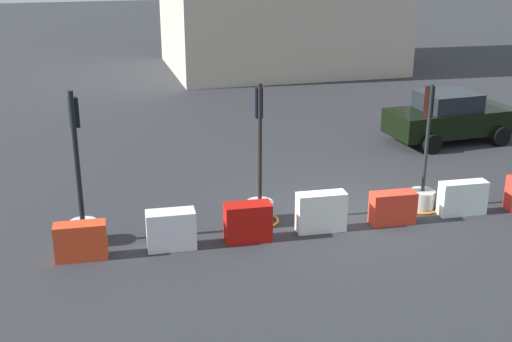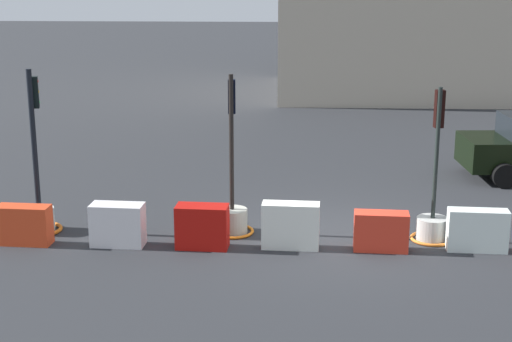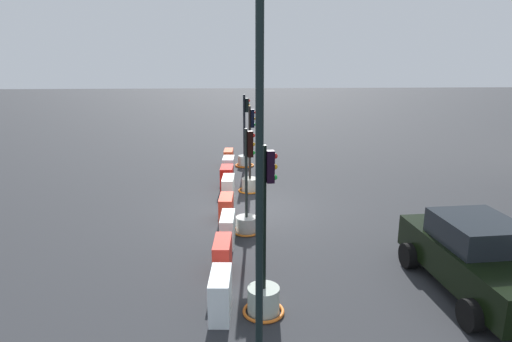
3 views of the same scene
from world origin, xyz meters
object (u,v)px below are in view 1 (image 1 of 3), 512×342
(construction_barrier_5, at_px, (463,198))
(traffic_light_1, at_px, (260,203))
(construction_barrier_2, at_px, (248,222))
(car_black_sedan, at_px, (450,117))
(construction_barrier_0, at_px, (81,241))
(traffic_light_2, at_px, (423,189))
(construction_barrier_3, at_px, (321,212))
(traffic_light_0, at_px, (83,218))
(construction_barrier_1, at_px, (171,230))
(construction_barrier_4, at_px, (393,208))

(construction_barrier_5, bearing_deg, traffic_light_1, 170.39)
(construction_barrier_2, bearing_deg, car_black_sedan, 34.17)
(construction_barrier_0, bearing_deg, construction_barrier_2, -0.69)
(traffic_light_2, bearing_deg, construction_barrier_3, -168.62)
(traffic_light_0, distance_m, car_black_sedan, 12.57)
(construction_barrier_1, distance_m, construction_barrier_4, 5.14)
(traffic_light_0, xyz_separation_m, construction_barrier_1, (1.80, -0.75, -0.17))
(construction_barrier_0, relative_size, construction_barrier_1, 1.01)
(traffic_light_1, bearing_deg, construction_barrier_5, -9.61)
(traffic_light_2, bearing_deg, traffic_light_1, 176.37)
(car_black_sedan, bearing_deg, construction_barrier_2, -145.83)
(traffic_light_1, xyz_separation_m, car_black_sedan, (7.65, 4.65, 0.32))
(traffic_light_1, relative_size, construction_barrier_1, 3.10)
(traffic_light_2, bearing_deg, construction_barrier_4, -150.32)
(construction_barrier_4, xyz_separation_m, construction_barrier_5, (1.85, 0.06, 0.03))
(construction_barrier_5, bearing_deg, construction_barrier_2, -179.12)
(construction_barrier_5, bearing_deg, construction_barrier_4, -178.02)
(construction_barrier_5, distance_m, car_black_sedan, 6.17)
(traffic_light_0, xyz_separation_m, construction_barrier_2, (3.47, -0.81, -0.16))
(traffic_light_2, distance_m, construction_barrier_4, 1.26)
(construction_barrier_0, height_order, car_black_sedan, car_black_sedan)
(traffic_light_0, bearing_deg, construction_barrier_0, -94.74)
(traffic_light_2, relative_size, construction_barrier_5, 2.67)
(construction_barrier_4, bearing_deg, car_black_sedan, 49.62)
(traffic_light_1, xyz_separation_m, construction_barrier_0, (-4.05, -0.85, -0.09))
(traffic_light_1, xyz_separation_m, construction_barrier_1, (-2.19, -0.84, -0.06))
(traffic_light_2, xyz_separation_m, construction_barrier_4, (-1.09, -0.62, -0.12))
(traffic_light_0, distance_m, traffic_light_2, 8.03)
(construction_barrier_3, relative_size, construction_barrier_4, 1.07)
(traffic_light_0, relative_size, construction_barrier_2, 3.25)
(construction_barrier_4, bearing_deg, construction_barrier_3, 178.34)
(construction_barrier_0, bearing_deg, traffic_light_0, 85.26)
(construction_barrier_4, bearing_deg, traffic_light_0, 173.52)
(construction_barrier_2, bearing_deg, construction_barrier_3, 2.26)
(traffic_light_2, relative_size, construction_barrier_4, 2.92)
(traffic_light_1, relative_size, construction_barrier_4, 3.09)
(construction_barrier_3, relative_size, construction_barrier_5, 0.98)
(traffic_light_0, xyz_separation_m, construction_barrier_4, (6.94, -0.79, -0.21))
(car_black_sedan, bearing_deg, traffic_light_1, -148.73)
(traffic_light_1, height_order, construction_barrier_1, traffic_light_1)
(traffic_light_0, height_order, construction_barrier_2, traffic_light_0)
(construction_barrier_0, distance_m, construction_barrier_4, 7.00)
(traffic_light_2, height_order, construction_barrier_5, traffic_light_2)
(traffic_light_1, height_order, construction_barrier_5, traffic_light_1)
(traffic_light_2, xyz_separation_m, construction_barrier_1, (-6.23, -0.59, -0.08))
(construction_barrier_4, bearing_deg, traffic_light_1, 163.43)
(construction_barrier_0, bearing_deg, construction_barrier_1, 0.29)
(construction_barrier_2, bearing_deg, construction_barrier_4, 0.29)
(traffic_light_1, bearing_deg, traffic_light_0, -178.71)
(traffic_light_2, distance_m, construction_barrier_5, 0.95)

